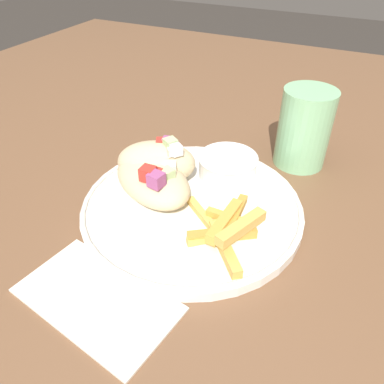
{
  "coord_description": "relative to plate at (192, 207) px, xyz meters",
  "views": [
    {
      "loc": [
        0.18,
        -0.39,
        1.09
      ],
      "look_at": [
        0.01,
        -0.05,
        0.8
      ],
      "focal_mm": 35.0,
      "sensor_mm": 36.0,
      "label": 1
    }
  ],
  "objects": [
    {
      "name": "pita_sandwich_near",
      "position": [
        -0.06,
        -0.0,
        0.03
      ],
      "size": [
        0.15,
        0.13,
        0.06
      ],
      "rotation": [
        0.0,
        0.0,
        -0.49
      ],
      "color": "beige",
      "rests_on": "plate"
    },
    {
      "name": "water_glass",
      "position": [
        0.1,
        0.19,
        0.04
      ],
      "size": [
        0.08,
        0.08,
        0.12
      ],
      "color": "#8CCC93",
      "rests_on": "table"
    },
    {
      "name": "pita_sandwich_far",
      "position": [
        -0.07,
        0.03,
        0.03
      ],
      "size": [
        0.13,
        0.1,
        0.07
      ],
      "rotation": [
        0.0,
        0.0,
        0.36
      ],
      "color": "beige",
      "rests_on": "plate"
    },
    {
      "name": "fries_pile",
      "position": [
        0.06,
        -0.04,
        0.02
      ],
      "size": [
        0.11,
        0.12,
        0.04
      ],
      "color": "#E5B251",
      "rests_on": "plate"
    },
    {
      "name": "plate",
      "position": [
        0.0,
        0.0,
        0.0
      ],
      "size": [
        0.29,
        0.29,
        0.02
      ],
      "color": "white",
      "rests_on": "table"
    },
    {
      "name": "table",
      "position": [
        -0.01,
        0.05,
        -0.07
      ],
      "size": [
        1.57,
        1.57,
        0.77
      ],
      "color": "brown",
      "rests_on": "ground_plane"
    },
    {
      "name": "sauce_ramekin",
      "position": [
        0.02,
        0.08,
        0.02
      ],
      "size": [
        0.09,
        0.09,
        0.03
      ],
      "color": "white",
      "rests_on": "plate"
    },
    {
      "name": "napkin",
      "position": [
        -0.03,
        -0.17,
        -0.01
      ],
      "size": [
        0.18,
        0.12,
        0.0
      ],
      "rotation": [
        0.0,
        0.0,
        -0.17
      ],
      "color": "silver",
      "rests_on": "table"
    }
  ]
}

